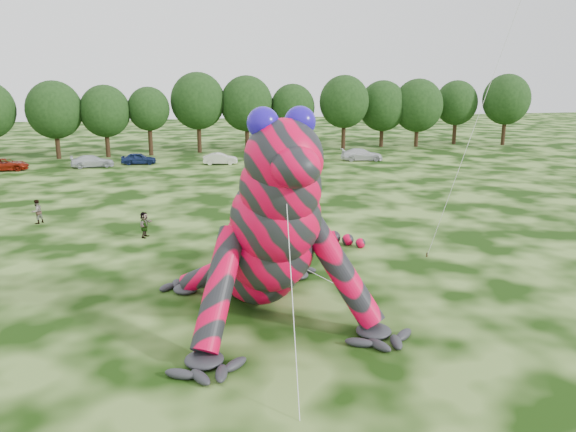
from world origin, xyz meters
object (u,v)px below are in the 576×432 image
at_px(spectator_5, 145,225).
at_px(tree_12, 293,117).
at_px(tree_8, 106,121).
at_px(tree_9, 149,121).
at_px(tree_10, 198,113).
at_px(tree_16, 456,112).
at_px(tree_14, 382,114).
at_px(tree_11, 247,114).
at_px(car_5, 220,159).
at_px(car_6, 288,157).
at_px(spectator_1, 37,212).
at_px(tree_7, 55,120).
at_px(car_2, 5,165).
at_px(tree_17, 506,110).
at_px(car_3, 92,161).
at_px(tree_13, 344,113).
at_px(car_4, 139,158).
at_px(spectator_2, 279,185).
at_px(tree_15, 418,113).
at_px(inflatable_gecko, 250,202).
at_px(car_7, 362,155).

bearing_deg(spectator_5, tree_12, -3.05).
bearing_deg(tree_8, tree_9, 3.89).
distance_m(tree_10, tree_16, 38.06).
relative_size(tree_14, spectator_5, 5.66).
height_order(tree_9, tree_11, tree_11).
distance_m(car_5, car_6, 7.88).
distance_m(tree_16, spectator_1, 63.33).
height_order(tree_7, car_2, tree_7).
height_order(tree_17, car_3, tree_17).
bearing_deg(tree_16, tree_13, -173.01).
bearing_deg(tree_13, tree_7, -179.50).
height_order(tree_14, car_4, tree_14).
relative_size(tree_13, spectator_2, 5.76).
height_order(tree_15, car_3, tree_15).
relative_size(tree_9, spectator_1, 5.16).
bearing_deg(car_6, car_3, 91.09).
xyz_separation_m(inflatable_gecko, car_4, (-5.82, 42.70, -3.80)).
distance_m(tree_11, spectator_2, 29.52).
bearing_deg(tree_9, tree_16, 2.61).
bearing_deg(car_3, tree_15, -85.92).
distance_m(tree_10, tree_12, 12.67).
height_order(inflatable_gecko, car_7, inflatable_gecko).
distance_m(tree_10, tree_13, 19.79).
bearing_deg(car_4, spectator_2, -144.86).
bearing_deg(car_5, tree_17, -69.34).
relative_size(tree_7, spectator_1, 5.63).
bearing_deg(tree_13, car_5, -152.30).
distance_m(inflatable_gecko, tree_15, 60.45).
relative_size(tree_13, car_6, 1.86).
bearing_deg(spectator_5, tree_15, -20.66).
xyz_separation_m(tree_13, spectator_5, (-26.58, -38.74, -4.23)).
relative_size(car_3, spectator_2, 2.64).
bearing_deg(tree_9, tree_15, 0.65).
distance_m(tree_11, tree_12, 6.27).
xyz_separation_m(inflatable_gecko, spectator_5, (-4.91, 11.26, -3.64)).
xyz_separation_m(tree_12, spectator_2, (-8.34, -28.70, -3.61)).
bearing_deg(car_5, tree_9, 47.07).
distance_m(tree_15, tree_16, 7.16).
bearing_deg(tree_15, spectator_1, -142.99).
distance_m(inflatable_gecko, tree_9, 50.41).
xyz_separation_m(tree_7, car_6, (26.76, -10.06, -3.98)).
xyz_separation_m(inflatable_gecko, car_3, (-10.84, 41.69, -3.80)).
relative_size(tree_8, car_5, 2.27).
bearing_deg(car_6, tree_15, -56.71).
height_order(car_2, spectator_2, spectator_2).
xyz_separation_m(inflatable_gecko, tree_10, (1.93, 51.45, 0.78)).
xyz_separation_m(tree_9, spectator_5, (-0.51, -38.96, -3.51)).
relative_size(tree_7, tree_12, 1.06).
height_order(tree_15, car_6, tree_15).
bearing_deg(tree_11, tree_9, -176.18).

